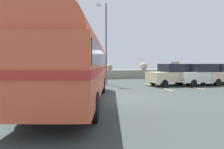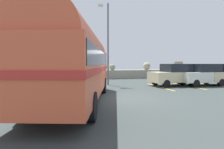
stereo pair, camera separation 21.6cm
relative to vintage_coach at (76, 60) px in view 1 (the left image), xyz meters
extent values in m
cube|color=#363E3D|center=(2.52, 0.55, -2.04)|extent=(32.00, 26.00, 0.02)
cube|color=gray|center=(2.52, 12.35, -1.50)|extent=(31.36, 1.80, 1.10)
cube|color=gray|center=(-4.55, 11.84, -0.49)|extent=(1.05, 1.12, 0.92)
sphere|color=gray|center=(0.09, 12.13, -0.44)|extent=(1.02, 1.02, 1.02)
sphere|color=gray|center=(4.48, 12.14, -0.56)|extent=(0.77, 0.77, 0.77)
sphere|color=#9F977D|center=(9.23, 12.39, -0.46)|extent=(0.98, 0.98, 0.98)
cube|color=gray|center=(14.30, 12.77, -0.40)|extent=(1.59, 1.62, 1.10)
cube|color=yellow|center=(6.55, 4.05, -2.03)|extent=(0.12, 4.40, 0.01)
cube|color=gold|center=(9.15, 4.05, -2.03)|extent=(0.12, 4.40, 0.01)
cube|color=yellow|center=(11.75, 4.05, -2.03)|extent=(0.12, 4.40, 0.01)
cylinder|color=black|center=(-0.45, 2.79, -1.55)|extent=(0.50, 1.00, 0.96)
cylinder|color=black|center=(1.70, 2.26, -1.55)|extent=(0.50, 1.00, 0.96)
cylinder|color=black|center=(-1.70, -2.27, -1.55)|extent=(0.50, 1.00, 0.96)
cylinder|color=black|center=(0.44, -2.80, -1.55)|extent=(0.50, 1.00, 0.96)
cube|color=#D15332|center=(0.00, 0.00, -0.48)|extent=(4.35, 8.73, 2.10)
cylinder|color=#D15332|center=(0.00, 0.00, 0.57)|extent=(4.08, 8.36, 2.20)
cube|color=#B42B24|center=(0.00, 0.00, -0.42)|extent=(4.42, 8.82, 0.20)
cube|color=black|center=(0.00, 0.00, 0.10)|extent=(4.30, 8.41, 0.64)
cube|color=silver|center=(1.03, 4.14, -1.35)|extent=(2.25, 0.70, 0.28)
cylinder|color=black|center=(6.90, 3.55, -1.72)|extent=(0.64, 0.26, 0.62)
cylinder|color=black|center=(6.74, 5.07, -1.72)|extent=(0.64, 0.26, 0.62)
cylinder|color=black|center=(9.43, 3.80, -1.72)|extent=(0.64, 0.26, 0.62)
cylinder|color=black|center=(9.27, 5.32, -1.72)|extent=(0.64, 0.26, 0.62)
cube|color=beige|center=(8.09, 4.44, -1.27)|extent=(4.25, 2.10, 0.84)
cube|color=black|center=(8.33, 4.46, -0.51)|extent=(2.34, 1.77, 0.68)
cylinder|color=black|center=(9.25, 3.14, -1.72)|extent=(0.63, 0.23, 0.62)
cylinder|color=black|center=(9.17, 4.67, -1.72)|extent=(0.63, 0.23, 0.62)
cylinder|color=black|center=(11.79, 3.26, -1.72)|extent=(0.63, 0.23, 0.62)
cylinder|color=black|center=(11.71, 4.79, -1.72)|extent=(0.63, 0.23, 0.62)
cube|color=silver|center=(10.48, 3.96, -1.27)|extent=(4.18, 1.89, 0.84)
cube|color=black|center=(10.73, 3.97, -0.51)|extent=(2.27, 1.66, 0.68)
cylinder|color=black|center=(11.74, 3.22, -1.72)|extent=(0.63, 0.23, 0.62)
cylinder|color=black|center=(11.67, 4.75, -1.72)|extent=(0.63, 0.23, 0.62)
cylinder|color=black|center=(14.21, 4.86, -1.72)|extent=(0.63, 0.23, 0.62)
cube|color=beige|center=(12.97, 4.04, -1.27)|extent=(4.17, 1.88, 0.84)
cube|color=black|center=(13.22, 4.05, -0.51)|extent=(2.27, 1.66, 0.68)
cylinder|color=#5B5B60|center=(2.75, 6.11, 1.47)|extent=(0.14, 0.14, 7.05)
cube|color=beige|center=(2.15, 6.45, 4.90)|extent=(0.44, 0.24, 0.18)
camera|label=1|loc=(-0.27, -7.98, -0.18)|focal=26.39mm
camera|label=2|loc=(-0.06, -8.03, -0.18)|focal=26.39mm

